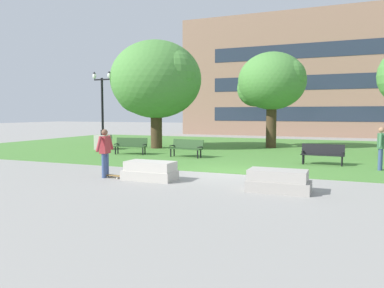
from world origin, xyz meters
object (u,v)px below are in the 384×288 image
Objects in this scene: park_bench_near_left at (323,153)px; park_bench_far_left at (187,147)px; person_bystander_near_lawn at (381,146)px; concrete_block_center at (150,171)px; park_bench_near_right at (131,145)px; lamp_post_center at (103,134)px; skateboard at (114,175)px; person_skateboarder at (105,150)px; concrete_block_left at (278,181)px.

park_bench_near_left and park_bench_far_left have the same top height.
park_bench_far_left is 8.93m from person_bystander_near_lawn.
concrete_block_center is 0.97× the size of park_bench_near_right.
park_bench_near_left is 10.00m from park_bench_near_right.
park_bench_near_right is 12.26m from person_bystander_near_lawn.
lamp_post_center is at bearing 133.31° from concrete_block_center.
park_bench_near_left reaches higher than skateboard.
concrete_block_center is 1.38m from skateboard.
lamp_post_center is (-13.08, 2.22, 0.47)m from park_bench_near_left.
park_bench_near_left is 2.39m from person_bystander_near_lawn.
park_bench_near_right and park_bench_far_left have the same top height.
person_skateboarder is 1.65× the size of skateboard.
lamp_post_center reaches higher than person_bystander_near_lawn.
concrete_block_left is 11.37m from park_bench_near_right.
person_bystander_near_lawn is (8.81, 5.41, 0.90)m from skateboard.
lamp_post_center is at bearing 170.38° from park_bench_near_left.
park_bench_near_right is at bearing -29.93° from lamp_post_center.
person_skateboarder reaches higher than skateboard.
concrete_block_left is 0.99× the size of park_bench_near_left.
park_bench_near_left is 0.97× the size of park_bench_far_left.
park_bench_far_left is at bearing -15.93° from lamp_post_center.
park_bench_near_left is (0.89, 6.38, 0.23)m from concrete_block_left.
park_bench_near_left is 1.06× the size of person_bystander_near_lawn.
concrete_block_left is at bearing -1.60° from skateboard.
person_skateboarder is at bearing -175.80° from skateboard.
park_bench_near_left is at bearing 43.26° from skateboard.
park_bench_near_left and park_bench_near_right have the same top height.
person_bystander_near_lawn is at bearing -20.09° from park_bench_near_left.
person_skateboarder is 9.36m from park_bench_near_left.
concrete_block_center reaches higher than skateboard.
park_bench_far_left is (-6.64, 0.38, 0.00)m from park_bench_near_left.
person_bystander_near_lawn is (15.29, -3.02, -0.02)m from lamp_post_center.
concrete_block_left is at bearing -36.84° from park_bench_near_right.
park_bench_near_right is at bearing 116.92° from skateboard.
concrete_block_left is 14.93m from lamp_post_center.
person_skateboarder is 0.92× the size of park_bench_far_left.
concrete_block_center is 9.16m from person_bystander_near_lawn.
park_bench_near_right reaches higher than skateboard.
concrete_block_left is 5.72m from skateboard.
person_skateboarder is at bearing 178.74° from concrete_block_left.
concrete_block_center and concrete_block_left have the same top height.
park_bench_far_left reaches higher than concrete_block_center.
park_bench_near_left is at bearing -2.50° from park_bench_near_right.
person_bystander_near_lawn is at bearing -11.19° from lamp_post_center.
skateboard is (-1.35, -0.13, -0.22)m from concrete_block_center.
concrete_block_left is 1.05× the size of person_skateboarder.
person_skateboarder is 10.45m from lamp_post_center.
person_skateboarder is 0.95m from skateboard.
person_skateboarder is at bearing -138.09° from park_bench_near_left.
park_bench_far_left is at bearing 87.23° from person_skateboarder.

